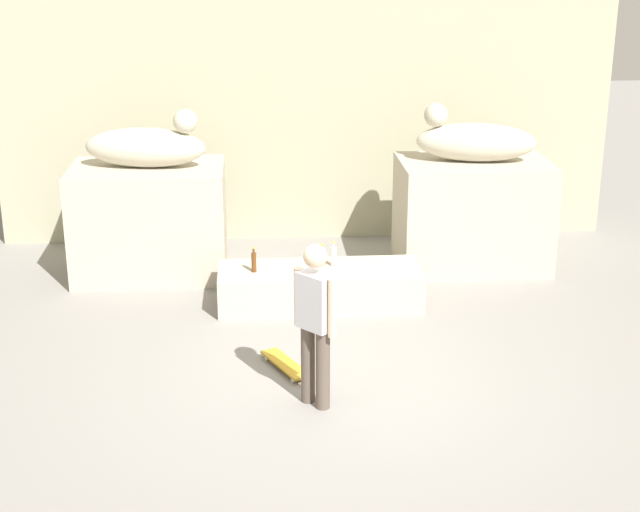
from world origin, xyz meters
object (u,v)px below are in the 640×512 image
(statue_reclining_left, at_px, (148,146))
(bottle_brown, at_px, (254,262))
(skateboard, at_px, (285,364))
(skater, at_px, (315,318))
(bottle_clear, at_px, (334,256))
(statue_reclining_right, at_px, (473,140))
(bottle_orange, at_px, (322,256))

(statue_reclining_left, bearing_deg, bottle_brown, -36.29)
(statue_reclining_left, height_order, skateboard, statue_reclining_left)
(skater, height_order, bottle_clear, skater)
(statue_reclining_right, relative_size, bottle_orange, 6.30)
(statue_reclining_left, distance_m, statue_reclining_right, 4.33)
(skateboard, relative_size, bottle_brown, 2.56)
(skater, bearing_deg, bottle_clear, -51.46)
(skater, bearing_deg, statue_reclining_right, -74.14)
(bottle_orange, bearing_deg, statue_reclining_right, 28.77)
(bottle_clear, xyz_separation_m, bottle_brown, (-0.99, -0.14, 0.00))
(skater, relative_size, bottle_brown, 5.29)
(statue_reclining_left, xyz_separation_m, bottle_orange, (2.20, -1.16, -1.19))
(bottle_clear, bearing_deg, statue_reclining_left, 152.45)
(skateboard, xyz_separation_m, bottle_brown, (-0.31, 1.76, 0.55))
(statue_reclining_right, bearing_deg, bottle_orange, 39.07)
(bottle_clear, xyz_separation_m, bottle_orange, (-0.14, 0.07, -0.02))
(statue_reclining_left, relative_size, bottle_orange, 6.28)
(statue_reclining_right, xyz_separation_m, bottle_orange, (-2.13, -1.17, -1.19))
(bottle_orange, distance_m, bottle_brown, 0.88)
(bottle_orange, xyz_separation_m, bottle_brown, (-0.85, -0.21, 0.02))
(statue_reclining_left, relative_size, statue_reclining_right, 1.00)
(skateboard, distance_m, bottle_orange, 2.11)
(skateboard, relative_size, bottle_clear, 2.57)
(statue_reclining_right, height_order, bottle_orange, statue_reclining_right)
(statue_reclining_right, bearing_deg, skater, 68.92)
(skateboard, xyz_separation_m, bottle_clear, (0.68, 1.90, 0.55))
(bottle_clear, bearing_deg, skateboard, -109.65)
(statue_reclining_left, distance_m, bottle_orange, 2.76)
(statue_reclining_left, xyz_separation_m, bottle_brown, (1.35, -1.37, -1.16))
(statue_reclining_left, relative_size, skateboard, 2.07)
(bottle_clear, distance_m, bottle_brown, 1.00)
(skateboard, xyz_separation_m, bottle_orange, (0.54, 1.97, 0.52))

